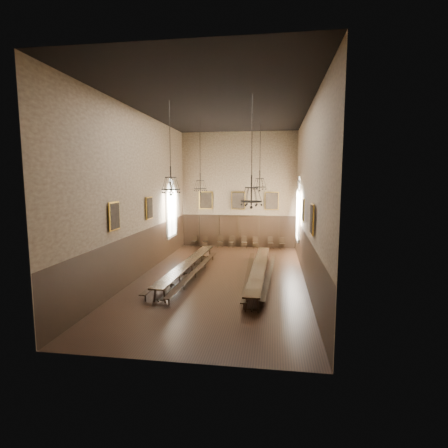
% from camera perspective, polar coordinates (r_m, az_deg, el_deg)
% --- Properties ---
extents(floor, '(9.00, 18.00, 0.02)m').
position_cam_1_polar(floor, '(19.35, -0.44, -8.79)').
color(floor, black).
rests_on(floor, ground).
extents(ceiling, '(9.00, 18.00, 0.02)m').
position_cam_1_polar(ceiling, '(18.95, -0.47, 18.43)').
color(ceiling, black).
rests_on(ceiling, ground).
extents(wall_back, '(9.00, 0.02, 9.00)m').
position_cam_1_polar(wall_back, '(27.55, 2.38, 5.52)').
color(wall_back, '#917B59').
rests_on(wall_back, ground).
extents(wall_front, '(9.00, 0.02, 9.00)m').
position_cam_1_polar(wall_front, '(9.82, -8.40, 2.24)').
color(wall_front, '#917B59').
rests_on(wall_front, ground).
extents(wall_left, '(0.02, 18.00, 9.00)m').
position_cam_1_polar(wall_left, '(19.80, -13.51, 4.63)').
color(wall_left, '#917B59').
rests_on(wall_left, ground).
extents(wall_right, '(0.02, 18.00, 9.00)m').
position_cam_1_polar(wall_right, '(18.48, 13.55, 4.45)').
color(wall_right, '#917B59').
rests_on(wall_right, ground).
extents(wainscot_panelling, '(9.00, 18.00, 2.50)m').
position_cam_1_polar(wainscot_panelling, '(19.04, -0.44, -5.14)').
color(wainscot_panelling, black).
rests_on(wainscot_panelling, floor).
extents(table_left, '(1.09, 9.87, 0.77)m').
position_cam_1_polar(table_left, '(19.80, -5.84, -7.27)').
color(table_left, black).
rests_on(table_left, floor).
extents(table_right, '(0.90, 10.16, 0.79)m').
position_cam_1_polar(table_right, '(18.83, 5.76, -8.00)').
color(table_right, black).
rests_on(table_right, floor).
extents(bench_left_outer, '(0.87, 9.42, 0.42)m').
position_cam_1_polar(bench_left_outer, '(19.91, -7.52, -7.55)').
color(bench_left_outer, black).
rests_on(bench_left_outer, floor).
extents(bench_left_inner, '(0.69, 9.38, 0.42)m').
position_cam_1_polar(bench_left_inner, '(19.34, -4.65, -7.96)').
color(bench_left_inner, black).
rests_on(bench_left_inner, floor).
extents(bench_right_inner, '(0.54, 9.61, 0.43)m').
position_cam_1_polar(bench_right_inner, '(18.98, 4.10, -8.24)').
color(bench_right_inner, black).
rests_on(bench_right_inner, floor).
extents(bench_right_outer, '(0.78, 9.17, 0.41)m').
position_cam_1_polar(bench_right_outer, '(19.03, 7.41, -8.27)').
color(bench_right_outer, black).
rests_on(bench_right_outer, floor).
extents(chair_0, '(0.47, 0.47, 0.90)m').
position_cam_1_polar(chair_0, '(28.04, -4.92, -3.16)').
color(chair_0, black).
rests_on(chair_0, floor).
extents(chair_1, '(0.40, 0.40, 0.90)m').
position_cam_1_polar(chair_1, '(27.99, -3.09, -3.17)').
color(chair_1, black).
rests_on(chair_1, floor).
extents(chair_2, '(0.42, 0.42, 0.94)m').
position_cam_1_polar(chair_2, '(27.76, -0.64, -3.22)').
color(chair_2, black).
rests_on(chair_2, floor).
extents(chair_3, '(0.47, 0.47, 0.90)m').
position_cam_1_polar(chair_3, '(27.61, 1.16, -3.30)').
color(chair_3, black).
rests_on(chair_3, floor).
extents(chair_4, '(0.46, 0.46, 0.92)m').
position_cam_1_polar(chair_4, '(27.48, 3.33, -3.35)').
color(chair_4, black).
rests_on(chair_4, floor).
extents(chair_5, '(0.45, 0.45, 0.87)m').
position_cam_1_polar(chair_5, '(27.47, 5.15, -3.40)').
color(chair_5, black).
rests_on(chair_5, floor).
extents(chair_6, '(0.49, 0.49, 0.92)m').
position_cam_1_polar(chair_6, '(27.37, 7.62, -3.45)').
color(chair_6, black).
rests_on(chair_6, floor).
extents(chair_7, '(0.48, 0.48, 0.89)m').
position_cam_1_polar(chair_7, '(27.42, 9.47, -3.49)').
color(chair_7, black).
rests_on(chair_7, floor).
extents(chandelier_back_left, '(0.80, 0.80, 4.36)m').
position_cam_1_polar(chandelier_back_left, '(21.81, -3.89, 6.58)').
color(chandelier_back_left, black).
rests_on(chandelier_back_left, ceiling).
extents(chandelier_back_right, '(0.77, 0.77, 4.23)m').
position_cam_1_polar(chandelier_back_right, '(20.45, 5.86, 6.89)').
color(chandelier_back_right, black).
rests_on(chandelier_back_right, ceiling).
extents(chandelier_front_left, '(0.89, 0.89, 4.29)m').
position_cam_1_polar(chandelier_front_left, '(16.92, -8.68, 6.51)').
color(chandelier_front_left, black).
rests_on(chandelier_front_left, ceiling).
extents(chandelier_front_right, '(0.94, 0.94, 4.79)m').
position_cam_1_polar(chandelier_front_right, '(15.49, 4.50, 4.75)').
color(chandelier_front_right, black).
rests_on(chandelier_front_right, ceiling).
extents(portrait_back_0, '(1.10, 0.12, 1.40)m').
position_cam_1_polar(portrait_back_0, '(27.84, -3.00, 3.89)').
color(portrait_back_0, gold).
rests_on(portrait_back_0, wall_back).
extents(portrait_back_1, '(1.10, 0.12, 1.40)m').
position_cam_1_polar(portrait_back_1, '(27.45, 2.34, 3.84)').
color(portrait_back_1, gold).
rests_on(portrait_back_1, wall_back).
extents(portrait_back_2, '(1.10, 0.12, 1.40)m').
position_cam_1_polar(portrait_back_2, '(27.31, 7.79, 3.77)').
color(portrait_back_2, gold).
rests_on(portrait_back_2, wall_back).
extents(portrait_left_0, '(0.12, 1.00, 1.30)m').
position_cam_1_polar(portrait_left_0, '(20.73, -12.09, 2.57)').
color(portrait_left_0, gold).
rests_on(portrait_left_0, wall_left).
extents(portrait_left_1, '(0.12, 1.00, 1.30)m').
position_cam_1_polar(portrait_left_1, '(16.60, -17.46, 1.25)').
color(portrait_left_1, gold).
rests_on(portrait_left_1, wall_left).
extents(portrait_right_0, '(0.12, 1.00, 1.30)m').
position_cam_1_polar(portrait_right_0, '(19.51, 12.83, 2.26)').
color(portrait_right_0, gold).
rests_on(portrait_right_0, wall_right).
extents(portrait_right_1, '(0.12, 1.00, 1.30)m').
position_cam_1_polar(portrait_right_1, '(15.05, 14.18, 0.78)').
color(portrait_right_1, gold).
rests_on(portrait_right_1, wall_right).
extents(window_right, '(0.20, 2.20, 4.60)m').
position_cam_1_polar(window_right, '(24.02, 12.08, 2.48)').
color(window_right, white).
rests_on(window_right, wall_right).
extents(window_left, '(0.20, 2.20, 4.60)m').
position_cam_1_polar(window_left, '(25.03, -8.62, 2.74)').
color(window_left, white).
rests_on(window_left, wall_left).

